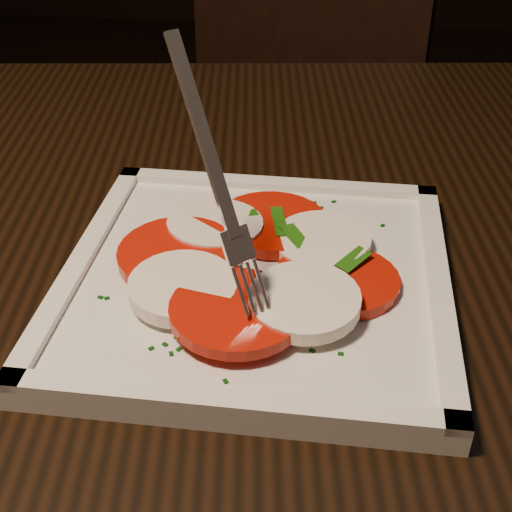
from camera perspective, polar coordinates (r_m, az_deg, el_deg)
table at (r=0.63m, az=-0.95°, el=-5.75°), size 1.28×0.93×0.75m
chair at (r=1.26m, az=2.43°, el=9.89°), size 0.52×0.52×0.93m
plate at (r=0.51m, az=0.00°, el=-2.09°), size 0.28×0.28×0.01m
caprese_salad at (r=0.50m, az=0.00°, el=-0.59°), size 0.20×0.22×0.02m
fork at (r=0.44m, az=-4.10°, el=7.14°), size 0.09×0.09×0.15m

